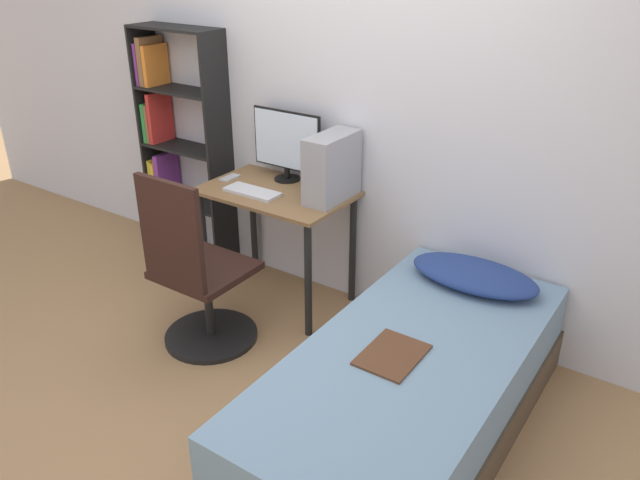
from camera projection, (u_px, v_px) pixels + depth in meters
ground_plane at (216, 408)px, 3.19m from camera, size 14.00×14.00×0.00m
wall_back at (361, 111)px, 3.66m from camera, size 8.00×0.05×2.50m
desk at (277, 211)px, 3.90m from camera, size 0.92×0.59×0.76m
bookshelf at (174, 150)px, 4.49m from camera, size 0.68×0.25×1.64m
office_chair at (198, 283)px, 3.52m from camera, size 0.55×0.55×1.07m
bed at (408, 395)px, 2.90m from camera, size 0.91×1.95×0.50m
pillow at (474, 275)px, 3.30m from camera, size 0.69×0.36×0.11m
magazine at (392, 355)px, 2.75m from camera, size 0.24×0.32×0.01m
monitor at (287, 143)px, 3.91m from camera, size 0.50×0.17×0.45m
keyboard at (252, 192)px, 3.79m from camera, size 0.36×0.15×0.02m
pc_tower at (332, 167)px, 3.63m from camera, size 0.17×0.39×0.39m
phone at (230, 178)px, 4.03m from camera, size 0.07×0.14×0.01m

